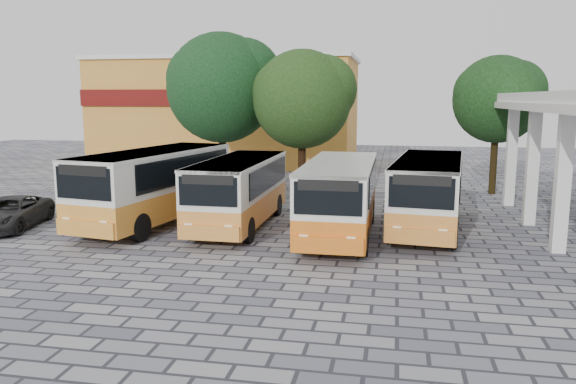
% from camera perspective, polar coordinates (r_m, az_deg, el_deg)
% --- Properties ---
extents(ground, '(90.00, 90.00, 0.00)m').
position_cam_1_polar(ground, '(18.94, 3.39, -6.35)').
color(ground, '#52525F').
rests_on(ground, ground).
extents(shophouse_block, '(20.40, 10.40, 8.30)m').
position_cam_1_polar(shophouse_block, '(46.04, -6.03, 8.21)').
color(shophouse_block, orange).
rests_on(shophouse_block, ground).
extents(bus_far_left, '(4.00, 8.84, 3.06)m').
position_cam_1_polar(bus_far_left, '(23.76, -13.37, 1.02)').
color(bus_far_left, orange).
rests_on(bus_far_left, ground).
extents(bus_centre_left, '(2.39, 7.67, 2.76)m').
position_cam_1_polar(bus_centre_left, '(22.69, -4.98, 0.41)').
color(bus_centre_left, orange).
rests_on(bus_centre_left, ground).
extents(bus_centre_right, '(2.46, 7.90, 2.84)m').
position_cam_1_polar(bus_centre_right, '(21.11, 5.30, -0.14)').
color(bus_centre_right, '#D36412').
rests_on(bus_centre_right, ground).
extents(bus_far_right, '(3.26, 8.11, 2.84)m').
position_cam_1_polar(bus_far_right, '(22.66, 14.06, 0.27)').
color(bus_far_right, orange).
rests_on(bus_far_right, ground).
extents(tree_left, '(6.91, 6.58, 9.07)m').
position_cam_1_polar(tree_left, '(34.51, -6.63, 10.82)').
color(tree_left, black).
rests_on(tree_left, ground).
extents(tree_middle, '(5.80, 5.52, 7.88)m').
position_cam_1_polar(tree_middle, '(31.83, 1.58, 9.73)').
color(tree_middle, black).
rests_on(tree_middle, ground).
extents(tree_right, '(4.89, 4.66, 7.44)m').
position_cam_1_polar(tree_right, '(32.32, 20.61, 9.06)').
color(tree_right, black).
rests_on(tree_right, ground).
extents(parked_car, '(2.89, 4.79, 1.24)m').
position_cam_1_polar(parked_car, '(25.15, -26.42, -1.92)').
color(parked_car, black).
rests_on(parked_car, ground).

